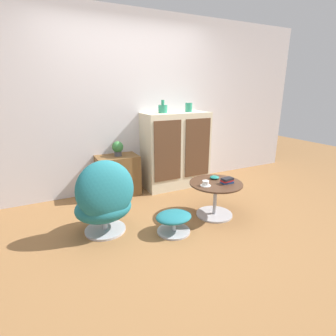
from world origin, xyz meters
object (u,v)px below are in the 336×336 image
Objects in this scene: tv_console at (118,175)px; vase_leftmost at (163,108)px; sideboard at (176,150)px; egg_chair at (105,200)px; coffee_table at (215,195)px; potted_plant at (118,148)px; bowl at (215,177)px; ottoman at (174,219)px; vase_inner_left at (189,107)px; teacup at (206,184)px; book_stack at (227,181)px.

vase_leftmost is at bearing -3.04° from tv_console.
sideboard is 0.69m from vase_leftmost.
tv_console is 0.69× the size of egg_chair.
egg_chair is 1.34m from coffee_table.
potted_plant reaches higher than bowl.
egg_chair is at bearing 155.00° from ottoman.
ottoman is 1.94m from vase_inner_left.
teacup is (0.69, -1.23, -0.25)m from potted_plant.
sideboard is at bearing 35.25° from egg_chair.
tv_console is 4.33× the size of vase_inner_left.
potted_plant is (-0.70, 0.04, -0.53)m from vase_leftmost.
ottoman is 0.67m from coffee_table.
vase_leftmost reaches higher than coffee_table.
ottoman is 2.53× the size of book_stack.
vase_inner_left reaches higher than book_stack.
vase_inner_left is 0.86× the size of book_stack.
sideboard is 1.70m from egg_chair.
teacup is (0.70, -1.23, 0.16)m from tv_console.
egg_chair is (-1.38, -0.98, -0.19)m from sideboard.
bowl is (-0.22, -1.04, -0.80)m from vase_inner_left.
potted_plant is at bearing 177.35° from sideboard.
bowl is at bearing 32.61° from teacup.
vase_inner_left is at bearing 68.74° from teacup.
potted_plant is 1.83× the size of bowl.
potted_plant is at bearing 119.13° from teacup.
ottoman is (-0.71, -1.29, -0.44)m from sideboard.
vase_leftmost is 0.88× the size of potted_plant.
egg_chair is 1.74m from vase_leftmost.
egg_chair is 2.07m from vase_inner_left.
bowl is at bearing 19.63° from ottoman.
vase_leftmost is at bearing 97.63° from coffee_table.
sideboard reaches higher than coffee_table.
sideboard is 5.52× the size of potted_plant.
bowl is at bearing -77.67° from vase_leftmost.
teacup is (-0.17, -0.03, 0.18)m from coffee_table.
teacup is 1.06× the size of bowl.
ottoman is at bearing -81.02° from potted_plant.
book_stack is (-0.18, -1.24, -0.78)m from vase_inner_left.
ottoman is at bearing -126.02° from vase_inner_left.
coffee_table is at bearing 9.88° from teacup.
vase_inner_left is (0.45, 0.00, 0.00)m from vase_leftmost.
egg_chair is at bearing 169.67° from book_stack.
coffee_table is 4.04× the size of book_stack.
egg_chair is 1.45m from book_stack.
coffee_table is 0.23m from bowl.
vase_inner_left is at bearing 53.98° from ottoman.
sideboard is 1.20m from coffee_table.
sideboard is at bearing -179.02° from vase_inner_left.
ottoman is 0.82m from book_stack.
book_stack is 0.21m from bowl.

